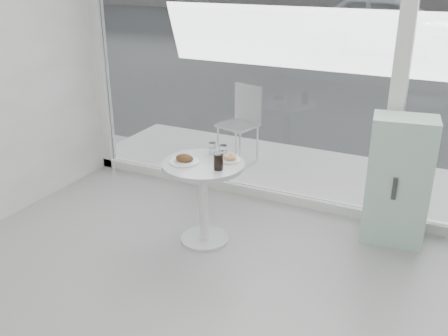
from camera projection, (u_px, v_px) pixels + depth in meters
The scene contains 12 objects.
storefront at pixel (312, 40), 4.64m from camera, with size 5.00×0.14×3.00m.
main_table at pixel (204, 186), 4.40m from camera, with size 0.72×0.72×0.77m.
patio_deck at pixel (316, 174), 5.97m from camera, with size 5.60×1.60×0.05m, color beige.
street at pixel (425, 42), 16.10m from camera, with size 40.00×24.00×0.00m, color #343434.
mint_cabinet at pixel (398, 181), 4.42m from camera, with size 0.59×0.43×1.17m.
patio_chair at pixel (242, 119), 6.16m from camera, with size 0.50×0.50×0.95m.
car_white at pixel (390, 24), 13.69m from camera, with size 1.90×4.73×1.61m, color silver.
plate_fritter at pixel (185, 160), 4.32m from camera, with size 0.26×0.26×0.07m.
plate_donut at pixel (230, 158), 4.36m from camera, with size 0.20×0.20×0.05m.
water_tumbler_a at pixel (212, 149), 4.50m from camera, with size 0.07×0.07×0.11m.
water_tumbler_b at pixel (223, 152), 4.43m from camera, with size 0.07×0.07×0.11m.
cola_glass at pixel (218, 161), 4.15m from camera, with size 0.08×0.08×0.15m.
Camera 1 is at (1.43, -1.62, 2.38)m, focal length 40.00 mm.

